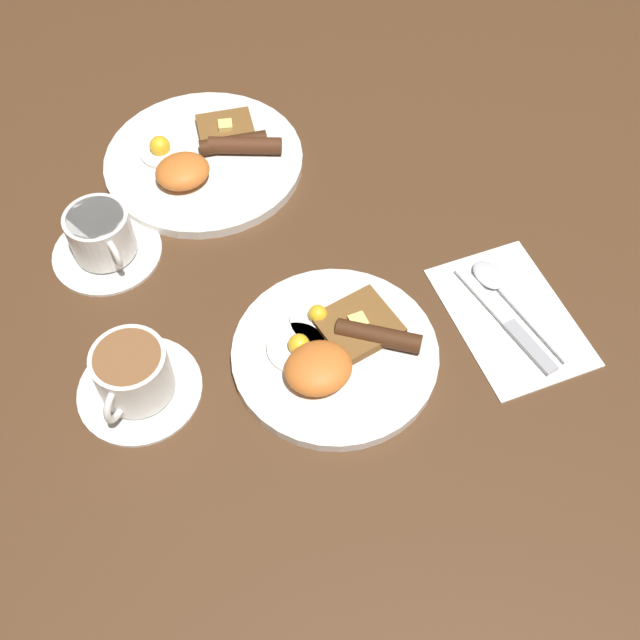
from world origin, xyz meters
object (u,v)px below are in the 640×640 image
object	(u,v)px
breakfast_plate_near	(334,352)
teacup_near	(134,377)
teacup_far	(103,239)
knife	(509,323)
breakfast_plate_far	(204,159)
spoon	(497,285)

from	to	relation	value
breakfast_plate_near	teacup_near	xyz separation A→B (m)	(-0.23, 0.05, 0.02)
breakfast_plate_near	teacup_far	distance (m)	0.34
breakfast_plate_near	knife	distance (m)	0.22
breakfast_plate_far	spoon	bearing A→B (deg)	-54.32
teacup_near	knife	world-z (taller)	teacup_near
breakfast_plate_far	spoon	size ratio (longest dim) A/B	1.62
teacup_far	knife	world-z (taller)	teacup_far
breakfast_plate_far	teacup_near	xyz separation A→B (m)	(-0.20, -0.32, 0.02)
breakfast_plate_far	teacup_far	bearing A→B (deg)	-149.28
teacup_far	spoon	xyz separation A→B (m)	(0.44, -0.26, -0.02)
teacup_near	spoon	size ratio (longest dim) A/B	0.83
breakfast_plate_near	teacup_far	bearing A→B (deg)	126.91
knife	teacup_far	bearing A→B (deg)	45.88
knife	breakfast_plate_far	bearing A→B (deg)	23.39
breakfast_plate_near	breakfast_plate_far	xyz separation A→B (m)	(-0.03, 0.37, -0.00)
teacup_near	teacup_far	size ratio (longest dim) A/B	1.01
breakfast_plate_near	teacup_near	world-z (taller)	teacup_near
breakfast_plate_far	knife	bearing A→B (deg)	-59.85
spoon	breakfast_plate_far	bearing A→B (deg)	29.88
breakfast_plate_near	spoon	world-z (taller)	breakfast_plate_near
breakfast_plate_near	teacup_near	size ratio (longest dim) A/B	1.70
breakfast_plate_far	teacup_near	size ratio (longest dim) A/B	1.96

